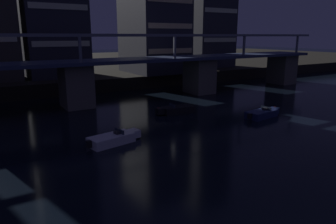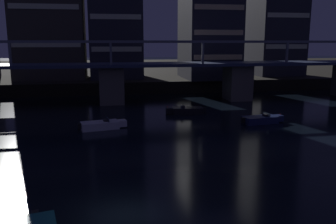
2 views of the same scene
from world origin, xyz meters
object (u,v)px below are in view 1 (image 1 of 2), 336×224
Objects in this scene: river_bridge at (76,76)px; speedboat_mid_center at (177,110)px; speedboat_near_left at (262,114)px; speedboat_near_right at (114,139)px; tower_east_tall at (154,14)px.

speedboat_mid_center is (9.35, -9.70, -3.62)m from river_bridge.
river_bridge is 16.45× the size of speedboat_near_left.
speedboat_near_right is 12.51m from speedboat_mid_center.
river_bridge is 25.01m from tower_east_tall.
speedboat_near_right is 1.00× the size of speedboat_mid_center.
speedboat_near_left is at bearing -94.52° from tower_east_tall.
river_bridge reaches higher than speedboat_mid_center.
tower_east_tall is (19.04, 13.44, 9.07)m from river_bridge.
speedboat_mid_center is (-9.69, -23.14, -12.69)m from tower_east_tall.
tower_east_tall reaches higher than speedboat_near_left.
speedboat_near_right is at bearing -94.90° from river_bridge.
tower_east_tall is at bearing 55.38° from speedboat_near_right.
speedboat_near_left is 1.00× the size of speedboat_mid_center.
speedboat_near_right is at bearing -124.62° from tower_east_tall.
speedboat_near_right is (-20.42, -29.58, -12.69)m from tower_east_tall.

